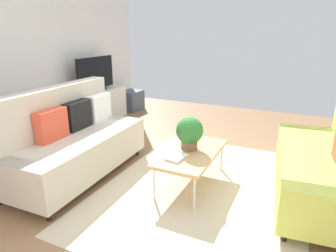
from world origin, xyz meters
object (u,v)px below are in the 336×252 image
Objects in this scene: couch_green at (329,162)px; potted_plant at (189,132)px; tv at (96,74)px; bottle_0 at (83,89)px; vase_0 at (73,91)px; table_book_0 at (176,157)px; coffee_table at (191,153)px; couch_beige at (73,141)px; storage_trunk at (132,100)px; tv_console at (97,106)px.

couch_green is 5.07× the size of potted_plant.
tv is 0.45m from bottle_0.
tv is at bearing 2.83° from bottle_0.
potted_plant is at bearing -109.47° from vase_0.
potted_plant is at bearing -5.80° from table_book_0.
tv is at bearing 54.10° from table_book_0.
coffee_table is 0.25m from potted_plant.
table_book_0 is at bearing -115.55° from vase_0.
couch_beige reaches higher than storage_trunk.
couch_beige is 10.38× the size of vase_0.
tv is (1.26, 4.00, 0.51)m from couch_green.
potted_plant is 1.80× the size of bottle_0.
bottle_0 is (0.18, -0.09, 0.02)m from vase_0.
bottle_0 is at bearing -174.35° from tv_console.
couch_green reaches higher than table_book_0.
table_book_0 is at bearing -119.53° from bottle_0.
tv_console is at bearing 66.78° from couch_green.
couch_green is 4.09m from bottle_0.
table_book_0 is at bearing 104.03° from couch_green.
couch_green is at bearing -121.07° from storage_trunk.
coffee_table is 3.03m from tv_console.
storage_trunk reaches higher than coffee_table.
tv_console is (1.26, 4.02, -0.13)m from couch_green.
table_book_0 is (-0.25, 0.08, 0.04)m from coffee_table.
potted_plant is 0.37m from table_book_0.
couch_green reaches higher than bottle_0.
bottle_0 is (1.54, 1.14, 0.30)m from couch_beige.
tv_console is at bearing 90.00° from tv.
tv is at bearing -6.88° from vase_0.
table_book_0 is (-0.31, 0.03, -0.20)m from potted_plant.
tv reaches higher than couch_green.
vase_0 is at bearing 174.90° from storage_trunk.
coffee_table is at bearing -18.42° from table_book_0.
couch_beige is 1.35m from table_book_0.
coffee_table is 5.07× the size of bottle_0.
storage_trunk is at bearing 43.29° from potted_plant.
coffee_table is 0.27m from table_book_0.
couch_beige reaches higher than potted_plant.
potted_plant is at bearing 93.24° from couch_green.
coffee_table is at bearing -114.19° from bottle_0.
tv is 1.92× the size of storage_trunk.
tv reaches higher than storage_trunk.
couch_green is 1.80× the size of coffee_table.
tv_console reaches higher than coffee_table.
couch_green is 10.63× the size of vase_0.
coffee_table is at bearing -121.06° from tv.
vase_0 reaches higher than tv_console.
table_book_0 is at bearing 93.84° from couch_beige.
tv is 3.12m from table_book_0.
couch_beige is at bearing -148.81° from tv_console.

